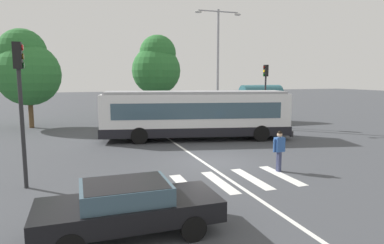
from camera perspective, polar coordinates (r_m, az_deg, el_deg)
name	(u,v)px	position (r m, az deg, el deg)	size (l,w,h in m)	color
ground_plane	(214,162)	(15.81, 3.71, -6.77)	(160.00, 160.00, 0.00)	#424449
city_transit_bus	(196,114)	(21.18, 0.62, 1.29)	(12.08, 5.07, 3.06)	black
pedestrian_crossing_street	(279,149)	(14.47, 14.61, -4.42)	(0.58, 0.27, 1.72)	#333856
foreground_sedan	(128,205)	(8.73, -10.76, -13.72)	(4.51, 1.89, 1.35)	black
parked_car_black	(127,116)	(28.27, -11.05, 1.07)	(1.91, 4.52, 1.35)	black
parked_car_charcoal	(158,114)	(28.84, -5.73, 1.30)	(2.01, 4.57, 1.35)	black
parked_car_silver	(190,114)	(29.17, -0.40, 1.40)	(1.89, 4.51, 1.35)	black
parked_car_red	(218,113)	(29.79, 4.44, 1.51)	(1.93, 4.53, 1.35)	black
traffic_light_near_corner	(20,93)	(13.01, -27.17, 4.48)	(0.33, 0.32, 5.11)	#28282B
traffic_light_far_corner	(265,86)	(27.08, 12.37, 6.06)	(0.33, 0.32, 4.89)	#28282B
bus_stop_shelter	(261,94)	(30.24, 11.61, 4.61)	(3.73, 1.54, 3.25)	#28282B
twin_arm_street_lamp	(218,56)	(27.17, 4.41, 11.11)	(3.94, 0.32, 9.17)	#939399
background_tree_left	(27,68)	(28.99, -26.29, 8.25)	(4.79, 4.79, 7.62)	brown
background_tree_right	(157,65)	(36.16, -6.03, 9.54)	(5.13, 5.13, 8.36)	brown
crosswalk_painted_stripes	(219,182)	(12.87, 4.70, -10.14)	(5.88, 2.84, 0.01)	silver
lane_center_line	(190,153)	(17.46, -0.29, -5.36)	(0.16, 24.00, 0.01)	silver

